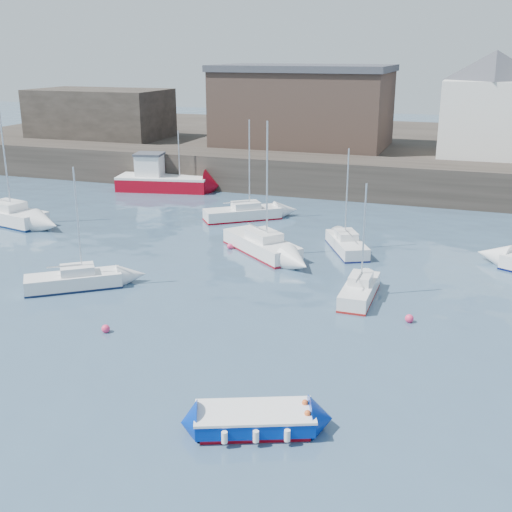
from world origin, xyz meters
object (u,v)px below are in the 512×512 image
(fishing_boat, at_px, (160,179))
(sailboat_f, at_px, (347,244))
(sailboat_h, at_px, (243,213))
(buoy_mid, at_px, (409,322))
(buoy_far, at_px, (230,249))
(sailboat_e, at_px, (6,215))
(blue_dinghy, at_px, (255,419))
(buoy_near, at_px, (106,332))
(sailboat_b, at_px, (262,245))
(sailboat_c, at_px, (359,290))
(sailboat_a, at_px, (74,280))

(fishing_boat, bearing_deg, sailboat_f, -32.89)
(sailboat_h, height_order, buoy_mid, sailboat_h)
(buoy_far, bearing_deg, sailboat_h, 104.06)
(sailboat_e, bearing_deg, blue_dinghy, -36.65)
(buoy_near, distance_m, buoy_mid, 13.53)
(sailboat_b, relative_size, sailboat_e, 0.90)
(sailboat_c, height_order, sailboat_f, sailboat_f)
(blue_dinghy, relative_size, buoy_near, 11.36)
(blue_dinghy, height_order, buoy_far, blue_dinghy)
(blue_dinghy, bearing_deg, sailboat_e, 143.35)
(blue_dinghy, xyz_separation_m, sailboat_e, (-25.37, 18.87, 0.16))
(sailboat_b, distance_m, sailboat_e, 19.47)
(blue_dinghy, bearing_deg, sailboat_h, 111.17)
(sailboat_c, height_order, sailboat_e, sailboat_e)
(sailboat_b, bearing_deg, fishing_boat, 134.74)
(blue_dinghy, relative_size, buoy_far, 11.60)
(sailboat_h, height_order, buoy_far, sailboat_h)
(sailboat_e, relative_size, sailboat_f, 1.42)
(fishing_boat, distance_m, buoy_mid, 32.46)
(sailboat_b, xyz_separation_m, buoy_near, (-2.73, -13.12, -0.52))
(buoy_near, bearing_deg, fishing_boat, 112.70)
(sailboat_c, xyz_separation_m, sailboat_e, (-26.43, 6.24, 0.14))
(sailboat_c, xyz_separation_m, buoy_far, (-9.09, 5.63, -0.44))
(sailboat_a, xyz_separation_m, buoy_far, (5.05, 9.08, -0.44))
(sailboat_h, bearing_deg, fishing_boat, 145.23)
(sailboat_b, bearing_deg, sailboat_f, 23.31)
(blue_dinghy, height_order, sailboat_h, sailboat_h)
(sailboat_b, relative_size, buoy_near, 21.55)
(buoy_mid, bearing_deg, sailboat_b, 141.61)
(sailboat_e, xyz_separation_m, sailboat_f, (24.24, 1.31, -0.14))
(fishing_boat, relative_size, buoy_near, 22.50)
(sailboat_b, height_order, buoy_near, sailboat_b)
(sailboat_c, bearing_deg, sailboat_f, 106.16)
(sailboat_e, height_order, buoy_far, sailboat_e)
(fishing_boat, height_order, sailboat_b, sailboat_b)
(fishing_boat, bearing_deg, blue_dinghy, -58.20)
(buoy_near, xyz_separation_m, buoy_far, (0.61, 13.25, 0.00))
(buoy_near, bearing_deg, sailboat_c, 38.17)
(sailboat_h, bearing_deg, sailboat_e, -157.59)
(fishing_boat, bearing_deg, sailboat_c, -43.12)
(sailboat_b, relative_size, sailboat_h, 1.12)
(fishing_boat, xyz_separation_m, sailboat_b, (14.21, -14.34, -0.49))
(sailboat_a, xyz_separation_m, buoy_near, (4.45, -4.17, -0.44))
(fishing_boat, relative_size, sailboat_c, 1.45)
(sailboat_a, relative_size, sailboat_c, 1.10)
(blue_dinghy, xyz_separation_m, sailboat_c, (1.06, 12.63, 0.03))
(sailboat_b, bearing_deg, buoy_far, 176.42)
(sailboat_f, bearing_deg, sailboat_c, -73.84)
(sailboat_c, distance_m, buoy_mid, 3.46)
(sailboat_h, distance_m, buoy_mid, 20.07)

